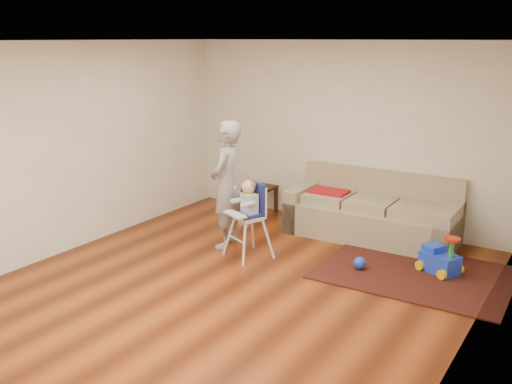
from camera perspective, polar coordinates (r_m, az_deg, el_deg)
The scene contains 9 objects.
ground at distance 6.63m, azimuth -1.89°, elevation -9.15°, with size 5.50×5.50×0.00m, color #471B09.
room_envelope at distance 6.53m, azimuth 0.60°, elevation 7.67°, with size 5.04×5.52×2.72m.
sofa at distance 8.09m, azimuth 11.51°, elevation -1.47°, with size 2.35×1.00×0.90m.
side_table at distance 9.11m, azimuth 0.37°, elevation -0.78°, with size 0.44×0.44×0.44m, color black, non-canonical shape.
area_rug at distance 7.14m, azimuth 15.59°, elevation -7.79°, with size 2.18×1.63×0.02m, color black.
ride_on_toy at distance 7.15m, azimuth 17.97°, elevation -5.82°, with size 0.44×0.31×0.48m, color blue, non-canonical shape.
toy_ball at distance 7.06m, azimuth 10.33°, elevation -7.01°, with size 0.15×0.15×0.15m, color blue.
high_chair at distance 7.23m, azimuth -0.76°, elevation -2.84°, with size 0.62×0.62×1.02m.
adult at distance 7.53m, azimuth -2.96°, elevation 0.73°, with size 0.62×0.41×1.70m, color gray.
Camera 1 is at (3.43, -4.96, 2.73)m, focal length 40.00 mm.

